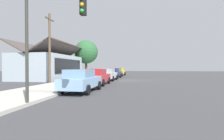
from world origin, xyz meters
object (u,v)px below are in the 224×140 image
object	(u,v)px
car_skyblue	(81,80)
car_mustard	(121,71)
car_silver	(108,74)
traffic_light_main	(49,27)
car_navy	(114,73)
car_cherry	(97,77)
fire_hydrant_red	(113,73)
car_olive	(117,72)
utility_pole_wooden	(50,47)
shade_tree	(86,52)

from	to	relation	value
car_skyblue	car_mustard	xyz separation A→B (m)	(28.05, 0.06, 0.00)
car_silver	traffic_light_main	distance (m)	16.49
car_navy	traffic_light_main	bearing A→B (deg)	-176.43
car_cherry	fire_hydrant_red	distance (m)	20.64
traffic_light_main	fire_hydrant_red	world-z (taller)	traffic_light_main
car_olive	fire_hydrant_red	size ratio (longest dim) A/B	6.40
car_silver	utility_pole_wooden	distance (m)	8.14
utility_pole_wooden	fire_hydrant_red	xyz separation A→B (m)	(19.72, -4.00, -3.43)
car_cherry	shade_tree	distance (m)	17.50
shade_tree	car_navy	bearing A→B (deg)	-127.16
car_silver	shade_tree	size ratio (longest dim) A/B	0.65
car_skyblue	car_silver	size ratio (longest dim) A/B	1.07
car_cherry	car_mustard	bearing A→B (deg)	1.02
car_silver	traffic_light_main	size ratio (longest dim) A/B	0.85
utility_pole_wooden	shade_tree	bearing A→B (deg)	1.62
fire_hydrant_red	car_skyblue	bearing A→B (deg)	-176.62
car_cherry	fire_hydrant_red	world-z (taller)	car_cherry
car_cherry	car_olive	world-z (taller)	same
car_olive	fire_hydrant_red	bearing A→B (deg)	17.71
car_silver	fire_hydrant_red	bearing A→B (deg)	7.72
car_silver	car_navy	xyz separation A→B (m)	(5.52, -0.02, -0.00)
car_navy	car_olive	xyz separation A→B (m)	(5.56, 0.14, 0.00)
car_cherry	car_olive	distance (m)	17.13
car_navy	shade_tree	xyz separation A→B (m)	(4.47, 5.90, 3.80)
car_skyblue	car_olive	distance (m)	22.42
car_cherry	traffic_light_main	bearing A→B (deg)	-177.68
car_skyblue	car_navy	world-z (taller)	same
car_olive	car_mustard	distance (m)	5.63
car_olive	traffic_light_main	xyz separation A→B (m)	(-27.34, -0.33, 2.68)
car_silver	traffic_light_main	xyz separation A→B (m)	(-16.26, -0.20, 2.68)
utility_pole_wooden	car_skyblue	bearing A→B (deg)	-138.12
car_silver	car_olive	size ratio (longest dim) A/B	0.97
car_skyblue	car_silver	xyz separation A→B (m)	(11.35, 0.07, -0.00)
car_skyblue	car_silver	bearing A→B (deg)	1.75
car_mustard	traffic_light_main	distance (m)	33.08
car_cherry	car_silver	distance (m)	6.05
car_navy	shade_tree	world-z (taller)	shade_tree
shade_tree	car_skyblue	bearing A→B (deg)	-164.40
shade_tree	utility_pole_wooden	size ratio (longest dim) A/B	0.91
car_silver	fire_hydrant_red	size ratio (longest dim) A/B	6.24
car_silver	utility_pole_wooden	xyz separation A→B (m)	(-5.18, 5.46, 3.11)
fire_hydrant_red	car_silver	bearing A→B (deg)	-174.28
shade_tree	fire_hydrant_red	xyz separation A→B (m)	(4.55, -4.43, -4.11)
car_cherry	car_skyblue	bearing A→B (deg)	-177.95
car_mustard	shade_tree	xyz separation A→B (m)	(-6.71, 5.90, 3.79)
car_cherry	car_mustard	xyz separation A→B (m)	(22.76, -0.03, 0.00)
car_mustard	fire_hydrant_red	xyz separation A→B (m)	(-2.16, 1.47, -0.32)
shade_tree	car_mustard	bearing A→B (deg)	-41.29
car_mustard	utility_pole_wooden	size ratio (longest dim) A/B	0.64
car_cherry	utility_pole_wooden	size ratio (longest dim) A/B	0.63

